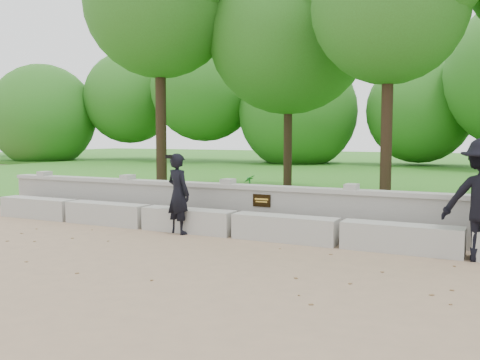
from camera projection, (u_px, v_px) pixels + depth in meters
The scene contains 9 objects.
ground at pixel (178, 257), 8.20m from camera, with size 80.00×80.00×0.00m, color #94785B.
lawn at pixel (376, 180), 20.69m from camera, with size 40.00×22.00×0.25m, color #206D19.
concrete_bench at pixel (234, 224), 9.88m from camera, with size 11.90×0.45×0.45m.
parapet_wall at pixel (251, 207), 10.48m from camera, with size 12.50×0.35×0.90m.
man_main at pixel (178, 194), 10.11m from camera, with size 0.65×0.61×1.53m.
tree_center at pixel (289, 20), 15.01m from camera, with size 4.62×4.62×7.17m.
shrub_a at pixel (178, 188), 13.13m from camera, with size 0.33×0.23×0.63m, color #2D8634.
shrub_b at pixel (282, 202), 10.94m from camera, with size 0.28×0.23×0.51m, color #2D8634.
shrub_d at pixel (250, 187), 13.34m from camera, with size 0.35×0.31×0.63m, color #2D8634.
Camera 1 is at (4.44, -6.81, 1.87)m, focal length 40.00 mm.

